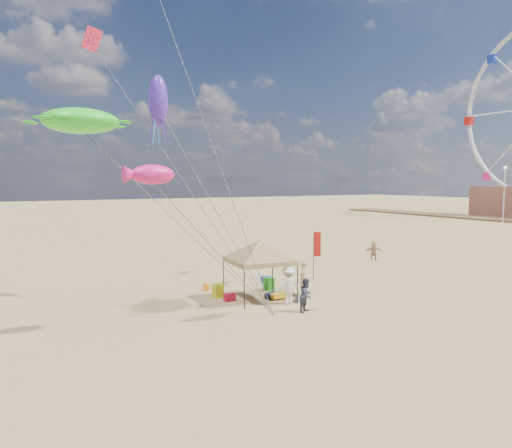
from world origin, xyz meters
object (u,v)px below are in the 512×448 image
object	(u,v)px
canopy_tent	(260,242)
chair_green	(269,284)
cooler_blue	(266,279)
cooler_red	(229,297)
feather_flag	(316,247)
beach_cart	(279,295)
person_near_a	(303,278)
lamp_north	(504,185)
person_near_b	(306,295)
person_far_c	(374,251)
chair_yellow	(218,291)
person_near_c	(288,285)

from	to	relation	value
canopy_tent	chair_green	world-z (taller)	canopy_tent
cooler_blue	chair_green	size ratio (longest dim) A/B	0.77
cooler_red	chair_green	size ratio (longest dim) A/B	0.77
feather_flag	beach_cart	world-z (taller)	feather_flag
person_near_a	lamp_north	size ratio (longest dim) A/B	0.23
feather_flag	person_near_a	xyz separation A→B (m)	(-3.08, -2.95, -1.10)
canopy_tent	person_near_b	bearing A→B (deg)	-76.93
feather_flag	person_near_b	xyz separation A→B (m)	(-4.93, -5.81, -1.23)
cooler_blue	beach_cart	world-z (taller)	cooler_blue
cooler_blue	chair_green	world-z (taller)	chair_green
feather_flag	cooler_blue	xyz separation A→B (m)	(-3.14, 0.78, -1.84)
beach_cart	person_far_c	xyz separation A→B (m)	(13.05, 6.80, 0.55)
cooler_red	lamp_north	xyz separation A→B (m)	(55.94, 21.91, 5.33)
feather_flag	cooler_blue	distance (m)	3.72
chair_yellow	person_near_a	distance (m)	4.61
cooler_blue	chair_green	distance (m)	2.01
cooler_red	chair_yellow	distance (m)	1.07
cooler_red	person_far_c	xyz separation A→B (m)	(15.43, 5.88, 0.56)
person_near_a	person_near_c	distance (m)	2.14
feather_flag	person_near_c	distance (m)	6.48
canopy_tent	feather_flag	xyz separation A→B (m)	(5.65, 2.70, -0.96)
beach_cart	feather_flag	bearing A→B (deg)	33.12
person_near_b	cooler_red	bearing A→B (deg)	93.97
person_near_a	person_far_c	size ratio (longest dim) A/B	1.24
feather_flag	person_near_b	size ratio (longest dim) A/B	1.90
feather_flag	chair_green	size ratio (longest dim) A/B	4.33
chair_yellow	person_near_c	size ratio (longest dim) A/B	0.37
lamp_north	feather_flag	bearing A→B (deg)	-157.98
canopy_tent	lamp_north	distance (m)	58.96
lamp_north	cooler_blue	bearing A→B (deg)	-159.96
canopy_tent	cooler_blue	world-z (taller)	canopy_tent
feather_flag	person_far_c	xyz separation A→B (m)	(8.32, 3.71, -1.28)
person_near_a	lamp_north	distance (m)	56.83
beach_cart	person_far_c	distance (m)	14.73
chair_green	person_near_a	world-z (taller)	person_near_a
person_near_a	person_far_c	world-z (taller)	person_near_a
chair_green	lamp_north	distance (m)	57.03
cooler_red	beach_cart	size ratio (longest dim) A/B	0.60
person_near_b	lamp_north	size ratio (longest dim) A/B	0.19
canopy_tent	chair_yellow	size ratio (longest dim) A/B	8.27
chair_green	beach_cart	bearing A→B (deg)	-108.13
person_far_c	chair_yellow	bearing A→B (deg)	-133.84
canopy_tent	chair_green	size ratio (longest dim) A/B	8.27
canopy_tent	lamp_north	xyz separation A→B (m)	(54.47, 22.44, 2.53)
chair_green	chair_yellow	distance (m)	3.22
canopy_tent	cooler_red	distance (m)	3.20
canopy_tent	cooler_blue	size ratio (longest dim) A/B	10.73
person_near_c	person_far_c	world-z (taller)	person_near_c
cooler_blue	cooler_red	bearing A→B (deg)	-143.42
cooler_red	person_near_b	size ratio (longest dim) A/B	0.34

